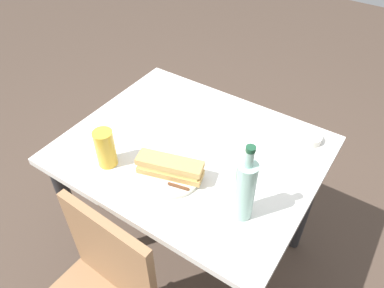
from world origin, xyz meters
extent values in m
plane|color=#47382D|center=(0.00, 0.00, 0.00)|extent=(8.00, 8.00, 0.00)
cube|color=silver|center=(0.00, 0.00, 0.75)|extent=(0.99, 0.82, 0.03)
cylinder|color=#262628|center=(-0.44, -0.35, 0.37)|extent=(0.06, 0.06, 0.74)
cylinder|color=#262628|center=(0.44, -0.35, 0.37)|extent=(0.06, 0.06, 0.74)
cylinder|color=#262628|center=(0.44, 0.35, 0.37)|extent=(0.06, 0.06, 0.74)
cube|color=#936B47|center=(-0.01, 0.50, 0.67)|extent=(0.38, 0.05, 0.40)
cylinder|color=#936B47|center=(0.17, 0.50, 0.22)|extent=(0.04, 0.04, 0.45)
cylinder|color=silver|center=(-0.02, 0.17, 0.77)|extent=(0.23, 0.23, 0.01)
cube|color=tan|center=(-0.02, 0.17, 0.79)|extent=(0.25, 0.14, 0.02)
cube|color=#DBC66B|center=(-0.02, 0.17, 0.82)|extent=(0.23, 0.12, 0.02)
cube|color=tan|center=(-0.02, 0.17, 0.84)|extent=(0.25, 0.14, 0.02)
cube|color=silver|center=(0.00, 0.23, 0.78)|extent=(0.10, 0.03, 0.00)
cube|color=#59331E|center=(-0.08, 0.21, 0.79)|extent=(0.08, 0.03, 0.01)
cylinder|color=#99C6B7|center=(-0.32, 0.18, 0.88)|extent=(0.07, 0.07, 0.23)
cylinder|color=#99C6B7|center=(-0.32, 0.18, 1.03)|extent=(0.03, 0.03, 0.06)
cylinder|color=#19472D|center=(-0.32, 0.18, 1.07)|extent=(0.03, 0.03, 0.02)
cylinder|color=gold|center=(0.22, 0.25, 0.84)|extent=(0.07, 0.07, 0.16)
cylinder|color=silver|center=(-0.38, -0.30, 0.78)|extent=(0.10, 0.10, 0.03)
cube|color=white|center=(0.33, -0.27, 0.77)|extent=(0.15, 0.15, 0.00)
camera|label=1|loc=(-0.60, 0.90, 1.78)|focal=34.55mm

